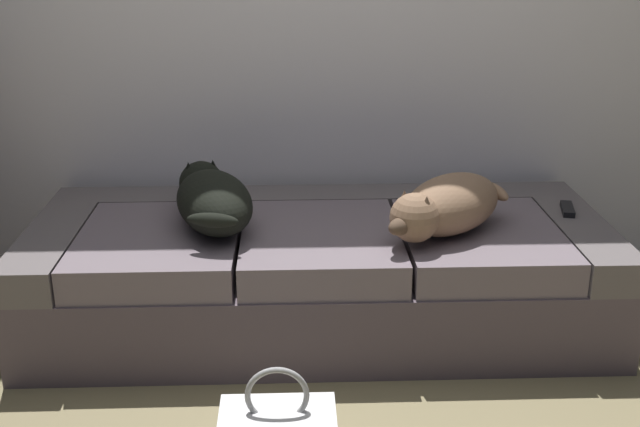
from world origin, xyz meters
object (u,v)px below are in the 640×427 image
Objects in this scene: dog_dark at (212,199)px; couch at (319,272)px; dog_tan at (446,206)px; tv_remote at (567,209)px.

couch is at bearing 4.92° from dog_dark.
dog_tan is (0.45, -0.15, 0.32)m from couch.
dog_tan is 3.55× the size of tv_remote.
dog_tan reaches higher than couch.
couch is at bearing -163.02° from tv_remote.
couch is 0.52m from dog_dark.
dog_tan reaches higher than tv_remote.
couch is 3.60× the size of dog_dark.
dog_tan is 0.58m from tv_remote.
dog_tan is (0.85, -0.11, -0.00)m from dog_dark.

